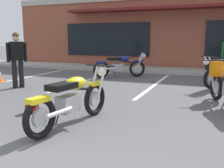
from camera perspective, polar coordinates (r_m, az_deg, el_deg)
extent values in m
plane|color=#515154|center=(5.38, 1.31, -6.14)|extent=(80.00, 80.00, 0.00)
cube|color=#A8A59E|center=(12.17, 12.99, 2.90)|extent=(22.00, 1.80, 0.14)
cube|color=brown|center=(15.64, 15.26, 10.77)|extent=(18.10, 5.21, 3.68)
cube|color=black|center=(13.97, -1.23, 9.67)|extent=(4.63, 0.06, 1.70)
cube|color=maroon|center=(12.68, 13.86, 15.85)|extent=(10.86, 0.90, 0.12)
cube|color=silver|center=(10.87, -17.39, 1.55)|extent=(0.12, 4.80, 0.01)
cube|color=silver|center=(9.51, -5.54, 0.83)|extent=(0.12, 4.80, 0.01)
cube|color=silver|center=(8.68, 9.36, -0.12)|extent=(0.12, 4.80, 0.01)
torus|color=black|center=(4.05, -15.39, -7.15)|extent=(0.20, 0.65, 0.64)
cylinder|color=#B7B7BC|center=(4.05, -15.39, -7.15)|extent=(0.10, 0.29, 0.29)
torus|color=black|center=(5.12, -3.76, -3.29)|extent=(0.20, 0.65, 0.64)
cylinder|color=#B7B7BC|center=(5.12, -3.76, -3.29)|extent=(0.10, 0.29, 0.29)
cylinder|color=silver|center=(5.18, -4.00, 0.49)|extent=(0.09, 0.33, 0.66)
cylinder|color=silver|center=(5.09, -2.33, 0.32)|extent=(0.09, 0.33, 0.66)
cylinder|color=black|center=(5.16, -2.71, 4.04)|extent=(0.66, 0.13, 0.03)
sphere|color=silver|center=(5.24, -2.22, 2.60)|extent=(0.19, 0.19, 0.17)
cube|color=yellow|center=(5.09, -3.54, 0.09)|extent=(0.19, 0.38, 0.06)
cube|color=#9E9EA3|center=(4.48, -9.55, -4.25)|extent=(0.30, 0.43, 0.28)
cylinder|color=silver|center=(4.13, -11.35, -6.08)|extent=(0.15, 0.55, 0.07)
cylinder|color=black|center=(4.58, -8.03, -0.82)|extent=(0.21, 0.94, 0.26)
ellipsoid|color=yellow|center=(4.58, -7.90, 0.20)|extent=(0.33, 0.51, 0.22)
cube|color=black|center=(4.31, -10.87, -0.49)|extent=(0.36, 0.56, 0.10)
cube|color=yellow|center=(3.96, -15.77, -3.34)|extent=(0.21, 0.38, 0.08)
cylinder|color=black|center=(4.61, -11.75, -7.26)|extent=(0.14, 0.04, 0.29)
torus|color=black|center=(10.05, -2.36, 3.17)|extent=(0.59, 0.44, 0.64)
cylinder|color=#B7B7BC|center=(10.05, -2.36, 3.17)|extent=(0.27, 0.21, 0.29)
torus|color=black|center=(10.39, 5.49, 3.35)|extent=(0.59, 0.44, 0.64)
cylinder|color=#B7B7BC|center=(10.39, 5.49, 3.35)|extent=(0.27, 0.21, 0.29)
cylinder|color=silver|center=(10.48, 5.90, 5.15)|extent=(0.29, 0.22, 0.66)
cylinder|color=silver|center=(10.31, 6.21, 5.07)|extent=(0.29, 0.22, 0.66)
cylinder|color=black|center=(10.40, 6.50, 6.88)|extent=(0.39, 0.57, 0.03)
sphere|color=silver|center=(10.43, 6.91, 6.11)|extent=(0.24, 0.24, 0.17)
cube|color=navy|center=(10.38, 5.73, 5.00)|extent=(0.38, 0.32, 0.06)
cube|color=#9E9EA3|center=(10.17, 1.20, 3.71)|extent=(0.47, 0.42, 0.28)
cylinder|color=silver|center=(9.96, -0.69, 3.35)|extent=(0.50, 0.36, 0.07)
cylinder|color=black|center=(10.20, 2.30, 5.07)|extent=(0.82, 0.57, 0.26)
ellipsoid|color=navy|center=(10.19, 2.41, 5.52)|extent=(0.54, 0.48, 0.22)
cube|color=black|center=(10.11, 0.43, 5.49)|extent=(0.59, 0.52, 0.10)
cube|color=navy|center=(10.02, -2.49, 4.76)|extent=(0.39, 0.33, 0.08)
cylinder|color=black|center=(10.36, 0.58, 2.37)|extent=(0.09, 0.13, 0.29)
torus|color=black|center=(6.84, 21.79, -0.65)|extent=(0.33, 0.63, 0.64)
cylinder|color=#B7B7BC|center=(6.84, 21.79, -0.65)|extent=(0.16, 0.29, 0.29)
cylinder|color=silver|center=(6.85, 20.94, 2.13)|extent=(0.16, 0.32, 0.66)
cylinder|color=silver|center=(6.91, 22.33, 2.11)|extent=(0.16, 0.32, 0.66)
cylinder|color=black|center=(6.92, 21.56, 4.83)|extent=(0.62, 0.28, 0.03)
sphere|color=silver|center=(7.01, 21.24, 3.75)|extent=(0.22, 0.22, 0.17)
cube|color=orange|center=(6.83, 21.82, 1.88)|extent=(0.27, 0.39, 0.06)
cube|color=orange|center=(6.82, 21.86, 3.06)|extent=(0.35, 0.33, 0.36)
cylinder|color=black|center=(6.02, 23.21, -3.84)|extent=(0.13, 0.07, 0.29)
torus|color=black|center=(8.28, 20.98, 1.11)|extent=(0.53, 0.51, 0.64)
cylinder|color=#B7B7BC|center=(8.28, 20.98, 1.11)|extent=(0.25, 0.24, 0.29)
cylinder|color=silver|center=(8.11, 21.03, 3.22)|extent=(0.27, 0.26, 0.66)
cylinder|color=silver|center=(8.24, 20.18, 3.36)|extent=(0.27, 0.26, 0.66)
cylinder|color=black|center=(8.10, 20.32, 5.53)|extent=(0.48, 0.50, 0.03)
sphere|color=silver|center=(8.05, 19.84, 4.54)|extent=(0.24, 0.24, 0.17)
cube|color=black|center=(8.22, 20.90, 3.17)|extent=(0.36, 0.35, 0.06)
cube|color=black|center=(8.20, 20.91, 4.14)|extent=(0.37, 0.37, 0.36)
cube|color=black|center=(8.56, -20.34, -0.49)|extent=(0.25, 0.22, 0.08)
cube|color=black|center=(8.60, -19.04, -0.37)|extent=(0.25, 0.22, 0.08)
cylinder|color=black|center=(8.46, -20.45, 2.27)|extent=(0.21, 0.21, 0.80)
cylinder|color=black|center=(8.50, -19.13, 2.38)|extent=(0.21, 0.21, 0.80)
cube|color=black|center=(8.43, -20.05, 6.78)|extent=(0.40, 0.44, 0.56)
cylinder|color=black|center=(8.38, -21.71, 6.39)|extent=(0.14, 0.14, 0.58)
cylinder|color=black|center=(8.48, -18.38, 6.62)|extent=(0.14, 0.14, 0.58)
sphere|color=beige|center=(8.42, -20.21, 9.49)|extent=(0.31, 0.31, 0.22)
sphere|color=brown|center=(8.41, -20.21, 9.84)|extent=(0.29, 0.29, 0.21)
cylinder|color=#1E6633|center=(10.44, 23.05, 6.84)|extent=(0.12, 0.12, 0.58)
sphere|color=#B71414|center=(5.54, -17.15, -4.71)|extent=(0.26, 0.26, 0.26)
cube|color=black|center=(5.62, -16.49, -4.54)|extent=(0.18, 0.03, 0.09)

